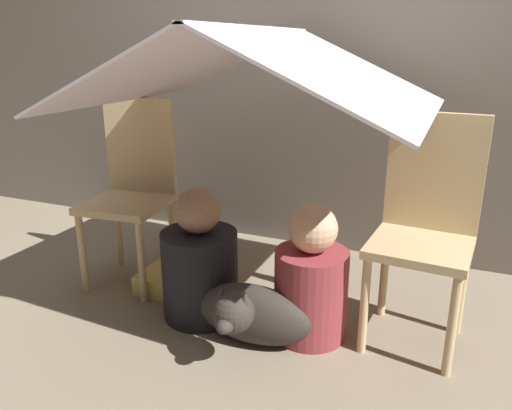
{
  "coord_description": "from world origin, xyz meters",
  "views": [
    {
      "loc": [
        0.83,
        -1.91,
        1.23
      ],
      "look_at": [
        0.0,
        0.07,
        0.53
      ],
      "focal_mm": 35.0,
      "sensor_mm": 36.0,
      "label": 1
    }
  ],
  "objects_px": {
    "person_front": "(200,265)",
    "dog": "(250,314)",
    "chair_left": "(133,185)",
    "person_second": "(311,282)",
    "chair_right": "(426,222)"
  },
  "relations": [
    {
      "from": "person_front",
      "to": "dog",
      "type": "relative_size",
      "value": 1.2
    },
    {
      "from": "chair_left",
      "to": "dog",
      "type": "distance_m",
      "value": 0.98
    },
    {
      "from": "person_second",
      "to": "dog",
      "type": "relative_size",
      "value": 1.16
    },
    {
      "from": "chair_left",
      "to": "chair_right",
      "type": "relative_size",
      "value": 1.0
    },
    {
      "from": "person_front",
      "to": "dog",
      "type": "height_order",
      "value": "person_front"
    },
    {
      "from": "chair_left",
      "to": "person_front",
      "type": "distance_m",
      "value": 0.62
    },
    {
      "from": "person_second",
      "to": "chair_left",
      "type": "bearing_deg",
      "value": 169.51
    },
    {
      "from": "chair_left",
      "to": "dog",
      "type": "relative_size",
      "value": 1.86
    },
    {
      "from": "chair_left",
      "to": "person_second",
      "type": "distance_m",
      "value": 1.08
    },
    {
      "from": "chair_left",
      "to": "person_front",
      "type": "xyz_separation_m",
      "value": [
        0.51,
        -0.23,
        -0.27
      ]
    },
    {
      "from": "person_front",
      "to": "person_second",
      "type": "bearing_deg",
      "value": 4.05
    },
    {
      "from": "chair_left",
      "to": "dog",
      "type": "xyz_separation_m",
      "value": [
        0.82,
        -0.37,
        -0.37
      ]
    },
    {
      "from": "chair_right",
      "to": "person_second",
      "type": "xyz_separation_m",
      "value": [
        -0.43,
        -0.19,
        -0.27
      ]
    },
    {
      "from": "person_front",
      "to": "chair_left",
      "type": "bearing_deg",
      "value": 156.01
    },
    {
      "from": "person_front",
      "to": "dog",
      "type": "distance_m",
      "value": 0.36
    }
  ]
}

